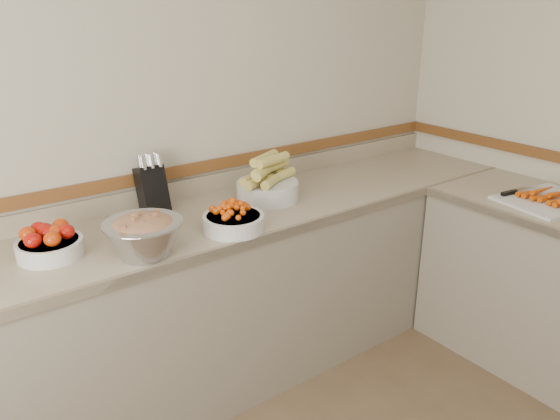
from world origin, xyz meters
TOP-DOWN VIEW (x-y plane):
  - back_wall at (0.00, 2.00)m, footprint 4.00×0.00m
  - counter_back at (0.00, 1.68)m, footprint 4.00×0.65m
  - knife_block at (-0.00, 1.90)m, footprint 0.12×0.15m
  - tomato_bowl at (-0.54, 1.70)m, footprint 0.26×0.26m
  - cherry_tomato_bowl at (0.19, 1.48)m, footprint 0.28×0.28m
  - corn_bowl at (0.55, 1.72)m, footprint 0.35×0.32m
  - rhubarb_bowl at (-0.23, 1.47)m, footprint 0.31×0.31m
  - cutting_board at (1.67, 0.83)m, footprint 0.52×0.43m

SIDE VIEW (x-z plane):
  - counter_back at x=0.00m, z-range -0.09..0.99m
  - cutting_board at x=1.67m, z-range 0.88..0.95m
  - cherry_tomato_bowl at x=0.19m, z-range 0.87..1.03m
  - tomato_bowl at x=-0.54m, z-range 0.89..1.02m
  - corn_bowl at x=0.55m, z-range 0.87..1.10m
  - rhubarb_bowl at x=-0.23m, z-range 0.90..1.08m
  - knife_block at x=0.00m, z-range 0.87..1.17m
  - back_wall at x=0.00m, z-range -0.70..3.30m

